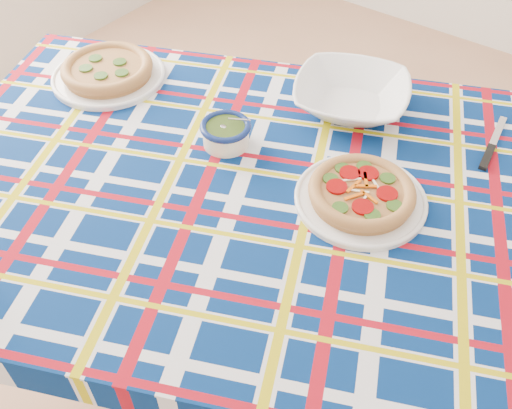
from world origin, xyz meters
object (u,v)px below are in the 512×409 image
Objects in this scene: main_focaccia_plate at (362,192)px; pesto_bowl at (226,132)px; dining_table at (275,214)px; serving_bowl at (351,96)px.

pesto_bowl is (-0.35, -0.02, 0.01)m from main_focaccia_plate.
dining_table is 6.39× the size of main_focaccia_plate.
serving_bowl is at bearing 61.74° from pesto_bowl.
pesto_bowl is at bearing -118.26° from serving_bowl.
pesto_bowl is at bearing -176.77° from main_focaccia_plate.
pesto_bowl and serving_bowl have the same top height.
dining_table is at bearing -17.67° from pesto_bowl.
main_focaccia_plate is 1.01× the size of serving_bowl.
serving_bowl is (0.16, 0.30, -0.00)m from pesto_bowl.
pesto_bowl is 0.34m from serving_bowl.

